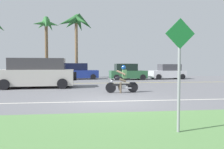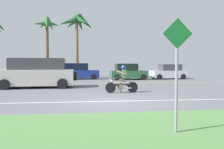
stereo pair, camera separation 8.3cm
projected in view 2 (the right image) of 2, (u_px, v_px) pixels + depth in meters
The scene contains 13 objects.
ground at pixel (106, 92), 11.22m from camera, with size 56.00×30.00×0.04m, color slate.
grass_median at pixel (133, 135), 4.16m from camera, with size 56.00×3.80×0.06m, color #5B8C4C.
lane_line_near at pixel (112, 101), 8.22m from camera, with size 50.40×0.12×0.01m, color silver.
lane_line_far at pixel (101, 83), 16.69m from camera, with size 50.40×0.12×0.01m, color yellow.
motorcyclist at pixel (122, 81), 10.79m from camera, with size 1.75×0.57×1.47m.
suv_nearby at pixel (38, 73), 13.25m from camera, with size 4.94×2.28×1.91m.
parked_car_0 at pixel (30, 73), 19.50m from camera, with size 3.72×1.82×1.48m.
parked_car_1 at pixel (78, 72), 21.37m from camera, with size 4.35×2.12×1.68m.
parked_car_2 at pixel (128, 72), 20.74m from camera, with size 3.75×2.05×1.62m.
parked_car_3 at pixel (169, 72), 21.70m from camera, with size 3.76×2.02×1.58m.
palm_tree_0 at pixel (47, 29), 22.69m from camera, with size 2.99×2.86×6.82m.
palm_tree_2 at pixel (77, 24), 22.51m from camera, with size 4.05×3.96×7.25m.
street_sign at pixel (177, 64), 4.17m from camera, with size 0.62×0.06×2.41m.
Camera 2 is at (-0.85, -8.14, 1.45)m, focal length 32.61 mm.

